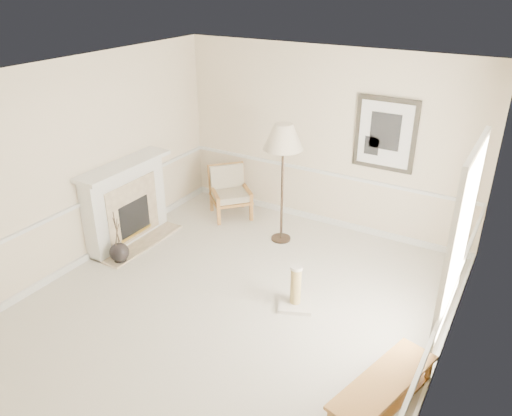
{
  "coord_description": "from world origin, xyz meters",
  "views": [
    {
      "loc": [
        2.9,
        -4.38,
        3.92
      ],
      "look_at": [
        -0.08,
        0.7,
        1.08
      ],
      "focal_mm": 35.0,
      "sensor_mm": 36.0,
      "label": 1
    }
  ],
  "objects_px": {
    "floor_vase": "(119,253)",
    "scratching_post": "(295,293)",
    "bench": "(383,390)",
    "floor_lamp": "(283,140)",
    "armchair": "(229,189)"
  },
  "relations": [
    {
      "from": "floor_vase",
      "to": "scratching_post",
      "type": "bearing_deg",
      "value": 7.59
    },
    {
      "from": "scratching_post",
      "to": "floor_lamp",
      "type": "bearing_deg",
      "value": 123.79
    },
    {
      "from": "bench",
      "to": "armchair",
      "type": "bearing_deg",
      "value": 141.56
    },
    {
      "from": "armchair",
      "to": "bench",
      "type": "bearing_deg",
      "value": -85.74
    },
    {
      "from": "bench",
      "to": "scratching_post",
      "type": "relative_size",
      "value": 2.34
    },
    {
      "from": "floor_lamp",
      "to": "armchair",
      "type": "bearing_deg",
      "value": 162.52
    },
    {
      "from": "floor_vase",
      "to": "bench",
      "type": "height_order",
      "value": "floor_vase"
    },
    {
      "from": "bench",
      "to": "scratching_post",
      "type": "height_order",
      "value": "scratching_post"
    },
    {
      "from": "armchair",
      "to": "bench",
      "type": "height_order",
      "value": "armchair"
    },
    {
      "from": "floor_vase",
      "to": "bench",
      "type": "xyz_separation_m",
      "value": [
        4.16,
        -0.72,
        0.1
      ]
    },
    {
      "from": "floor_vase",
      "to": "scratching_post",
      "type": "relative_size",
      "value": 1.4
    },
    {
      "from": "armchair",
      "to": "bench",
      "type": "xyz_separation_m",
      "value": [
        3.66,
        -2.91,
        -0.21
      ]
    },
    {
      "from": "floor_vase",
      "to": "armchair",
      "type": "distance_m",
      "value": 2.26
    },
    {
      "from": "armchair",
      "to": "floor_lamp",
      "type": "bearing_deg",
      "value": -64.79
    },
    {
      "from": "floor_lamp",
      "to": "bench",
      "type": "xyz_separation_m",
      "value": [
        2.43,
        -2.52,
        -1.4
      ]
    }
  ]
}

